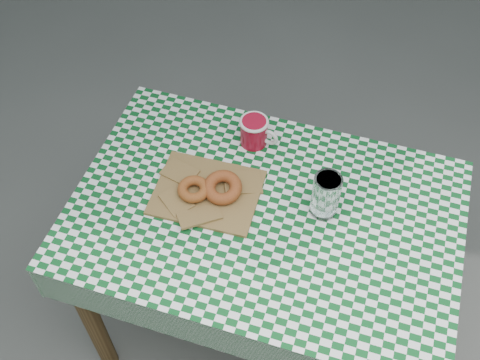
% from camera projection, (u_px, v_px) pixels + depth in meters
% --- Properties ---
extents(ground, '(60.00, 60.00, 0.00)m').
position_uv_depth(ground, '(247.00, 282.00, 2.36)').
color(ground, '#54544F').
rests_on(ground, ground).
extents(table, '(1.16, 0.83, 0.75)m').
position_uv_depth(table, '(261.00, 277.00, 1.96)').
color(table, '#51341B').
rests_on(table, ground).
extents(tablecloth, '(1.18, 0.85, 0.01)m').
position_uv_depth(tablecloth, '(265.00, 213.00, 1.66)').
color(tablecloth, '#0B491C').
rests_on(tablecloth, table).
extents(paper_bag, '(0.32, 0.26, 0.02)m').
position_uv_depth(paper_bag, '(207.00, 192.00, 1.69)').
color(paper_bag, olive).
rests_on(paper_bag, tablecloth).
extents(bagel_front, '(0.12, 0.12, 0.03)m').
position_uv_depth(bagel_front, '(194.00, 189.00, 1.67)').
color(bagel_front, '#A44C21').
rests_on(bagel_front, paper_bag).
extents(bagel_back, '(0.12, 0.12, 0.04)m').
position_uv_depth(bagel_back, '(223.00, 187.00, 1.67)').
color(bagel_back, brown).
rests_on(bagel_back, paper_bag).
extents(coffee_mug, '(0.21, 0.21, 0.09)m').
position_uv_depth(coffee_mug, '(254.00, 132.00, 1.79)').
color(coffee_mug, maroon).
rests_on(coffee_mug, tablecloth).
extents(drinking_glass, '(0.09, 0.09, 0.14)m').
position_uv_depth(drinking_glass, '(326.00, 195.00, 1.61)').
color(drinking_glass, white).
rests_on(drinking_glass, tablecloth).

